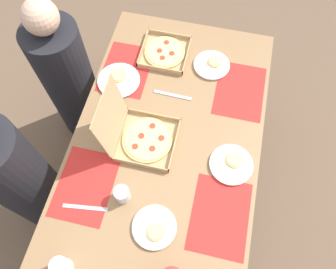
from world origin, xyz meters
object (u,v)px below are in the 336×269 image
at_px(cup_spare, 61,267).
at_px(plate_near_right, 231,164).
at_px(pizza_box_edge_far, 140,135).
at_px(diner_right_seat, 69,80).
at_px(pizza_box_center, 165,52).
at_px(plate_middle, 119,80).
at_px(diner_left_seat, 22,180).
at_px(cup_dark, 122,194).
at_px(plate_far_right, 155,228).
at_px(plate_near_left, 212,65).

bearing_deg(cup_spare, plate_near_right, -45.18).
distance_m(pizza_box_edge_far, diner_right_seat, 0.78).
distance_m(pizza_box_center, plate_middle, 0.32).
bearing_deg(diner_left_seat, cup_dark, -91.31).
relative_size(plate_far_right, plate_near_left, 0.97).
bearing_deg(plate_middle, plate_near_left, -65.78).
bearing_deg(plate_middle, diner_left_seat, 147.35).
distance_m(pizza_box_edge_far, plate_middle, 0.38).
distance_m(cup_dark, diner_left_seat, 0.65).
bearing_deg(plate_middle, pizza_box_edge_far, -146.94).
bearing_deg(plate_far_right, plate_near_right, -37.75).
bearing_deg(pizza_box_edge_far, diner_left_seat, 115.93).
relative_size(cup_dark, diner_right_seat, 0.08).
xyz_separation_m(plate_middle, cup_spare, (-0.98, -0.05, 0.04)).
height_order(pizza_box_edge_far, plate_near_left, pizza_box_edge_far).
bearing_deg(diner_left_seat, cup_spare, -129.43).
height_order(plate_near_left, cup_dark, cup_dark).
height_order(plate_near_right, cup_spare, cup_spare).
height_order(plate_near_right, plate_middle, same).
bearing_deg(pizza_box_edge_far, cup_spare, 166.55).
relative_size(pizza_box_edge_far, diner_right_seat, 0.29).
xyz_separation_m(cup_dark, diner_left_seat, (0.01, 0.60, -0.24)).
bearing_deg(diner_right_seat, cup_spare, -157.38).
distance_m(cup_spare, cup_dark, 0.39).
distance_m(cup_spare, diner_left_seat, 0.63).
distance_m(plate_near_left, cup_spare, 1.28).
distance_m(plate_near_right, plate_far_right, 0.48).
bearing_deg(plate_near_right, diner_right_seat, 67.55).
bearing_deg(plate_far_right, cup_spare, 126.27).
bearing_deg(plate_near_left, plate_middle, 114.22).
height_order(pizza_box_center, plate_middle, pizza_box_center).
relative_size(pizza_box_edge_far, diner_left_seat, 0.27).
bearing_deg(diner_left_seat, plate_far_right, -98.73).
height_order(plate_middle, diner_right_seat, diner_right_seat).
xyz_separation_m(cup_dark, diner_right_seat, (0.71, 0.60, -0.28)).
bearing_deg(pizza_box_edge_far, plate_middle, 33.06).
bearing_deg(plate_far_right, pizza_box_edge_far, 23.31).
relative_size(pizza_box_edge_far, cup_spare, 3.57).
relative_size(cup_spare, diner_left_seat, 0.08).
bearing_deg(pizza_box_edge_far, plate_far_right, -156.69).
distance_m(pizza_box_edge_far, plate_near_left, 0.61).
relative_size(plate_middle, diner_right_seat, 0.21).
bearing_deg(plate_far_right, diner_right_seat, 43.52).
bearing_deg(plate_far_right, cup_dark, 59.07).
distance_m(plate_near_right, cup_dark, 0.54).
height_order(cup_dark, diner_right_seat, diner_right_seat).
bearing_deg(diner_right_seat, plate_near_right, -112.45).
height_order(plate_far_right, cup_dark, cup_dark).
distance_m(cup_dark, diner_right_seat, 0.98).
bearing_deg(pizza_box_center, diner_left_seat, 145.15).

